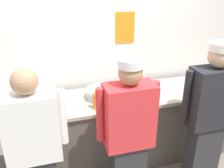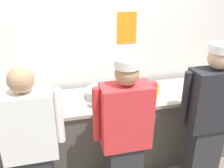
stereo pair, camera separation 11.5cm
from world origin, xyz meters
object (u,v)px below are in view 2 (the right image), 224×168
mixing_bowl_steel (103,93)px  sheet_tray (51,103)px  chef_near_left (32,148)px  ramekin_orange_sauce (219,90)px  squeeze_bottle_secondary (157,89)px  plate_stack_front (135,97)px  chef_far_right (208,119)px  deli_cup (0,99)px  squeeze_bottle_primary (94,100)px  chef_center (125,136)px

mixing_bowl_steel → sheet_tray: bearing=-178.2°
chef_near_left → ramekin_orange_sauce: (2.18, 0.47, 0.10)m
squeeze_bottle_secondary → ramekin_orange_sauce: (0.79, -0.06, -0.07)m
sheet_tray → plate_stack_front: bearing=-7.3°
chef_far_right → deli_cup: chef_far_right is taller
squeeze_bottle_primary → squeeze_bottle_secondary: squeeze_bottle_primary is taller
chef_center → sheet_tray: size_ratio=3.35×
sheet_tray → squeeze_bottle_secondary: bearing=-4.9°
chef_far_right → deli_cup: (-2.09, 0.81, 0.07)m
sheet_tray → deli_cup: size_ratio=5.34×
chef_far_right → squeeze_bottle_secondary: size_ratio=8.36×
chef_near_left → squeeze_bottle_secondary: bearing=21.0°
chef_far_right → deli_cup: size_ratio=18.52×
squeeze_bottle_primary → plate_stack_front: bearing=9.5°
plate_stack_front → mixing_bowl_steel: 0.37m
chef_center → ramekin_orange_sauce: size_ratio=15.40×
squeeze_bottle_primary → ramekin_orange_sauce: 1.55m
sheet_tray → mixing_bowl_steel: bearing=1.8°
squeeze_bottle_primary → deli_cup: bearing=159.7°
plate_stack_front → mixing_bowl_steel: (-0.34, 0.14, 0.02)m
deli_cup → chef_far_right: bearing=-21.1°
chef_near_left → squeeze_bottle_primary: bearing=34.5°
mixing_bowl_steel → chef_far_right: bearing=-34.7°
squeeze_bottle_secondary → chef_far_right: bearing=-58.0°
deli_cup → plate_stack_front: bearing=-10.9°
sheet_tray → deli_cup: deli_cup is taller
chef_near_left → plate_stack_front: (1.12, 0.52, 0.11)m
mixing_bowl_steel → squeeze_bottle_primary: bearing=-122.8°
plate_stack_front → sheet_tray: plate_stack_front is taller
chef_center → squeeze_bottle_secondary: size_ratio=8.08×
chef_far_right → sheet_tray: chef_far_right is taller
chef_near_left → squeeze_bottle_primary: (0.63, 0.43, 0.17)m
chef_far_right → sheet_tray: size_ratio=3.47×
plate_stack_front → squeeze_bottle_secondary: bearing=3.4°
chef_near_left → squeeze_bottle_secondary: size_ratio=8.01×
chef_near_left → mixing_bowl_steel: size_ratio=4.13×
squeeze_bottle_secondary → deli_cup: 1.78m
squeeze_bottle_secondary → mixing_bowl_steel: bearing=168.8°
chef_center → squeeze_bottle_primary: size_ratio=7.75×
chef_center → ramekin_orange_sauce: bearing=21.2°
chef_center → chef_far_right: bearing=2.9°
chef_center → mixing_bowl_steel: bearing=95.2°
squeeze_bottle_secondary → ramekin_orange_sauce: 0.79m
mixing_bowl_steel → chef_center: bearing=-84.8°
chef_near_left → ramekin_orange_sauce: chef_near_left is taller
chef_far_right → mixing_bowl_steel: chef_far_right is taller
chef_center → deli_cup: chef_center is taller
chef_far_right → plate_stack_front: chef_far_right is taller
sheet_tray → squeeze_bottle_secondary: size_ratio=2.41×
plate_stack_front → deli_cup: size_ratio=2.11×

